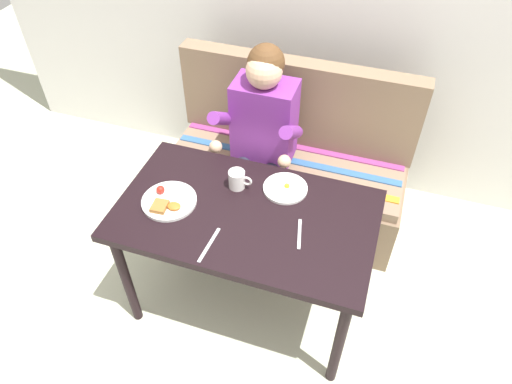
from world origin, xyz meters
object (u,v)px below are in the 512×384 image
(coffee_mug, at_px, (237,179))
(couch, at_px, (287,171))
(person, at_px, (261,131))
(fork, at_px, (299,234))
(plate_eggs, at_px, (285,188))
(plate_breakfast, at_px, (168,201))
(table, at_px, (246,224))
(knife, at_px, (209,245))

(coffee_mug, bearing_deg, couch, 81.31)
(person, relative_size, fork, 7.13)
(person, relative_size, plate_eggs, 5.64)
(plate_breakfast, distance_m, plate_eggs, 0.56)
(table, bearing_deg, coffee_mug, 122.39)
(plate_eggs, xyz_separation_m, fork, (0.14, -0.25, -0.01))
(couch, height_order, plate_eggs, couch)
(table, distance_m, coffee_mug, 0.22)
(couch, xyz_separation_m, coffee_mug, (-0.09, -0.62, 0.45))
(couch, bearing_deg, knife, -94.85)
(table, relative_size, couch, 0.83)
(table, relative_size, fork, 7.06)
(person, height_order, knife, person)
(fork, relative_size, knife, 0.85)
(coffee_mug, relative_size, fork, 0.69)
(couch, height_order, knife, couch)
(fork, bearing_deg, plate_breakfast, 168.04)
(person, height_order, plate_eggs, person)
(plate_eggs, relative_size, fork, 1.26)
(person, relative_size, knife, 6.06)
(person, bearing_deg, coffee_mug, -86.65)
(table, height_order, plate_breakfast, plate_breakfast)
(fork, bearing_deg, table, 156.62)
(plate_eggs, height_order, coffee_mug, coffee_mug)
(coffee_mug, xyz_separation_m, fork, (0.36, -0.20, -0.05))
(couch, distance_m, plate_breakfast, 0.99)
(coffee_mug, xyz_separation_m, knife, (0.01, -0.38, -0.05))
(person, distance_m, plate_eggs, 0.46)
(table, bearing_deg, person, 101.50)
(plate_eggs, distance_m, coffee_mug, 0.24)
(person, distance_m, plate_breakfast, 0.69)
(couch, relative_size, plate_breakfast, 5.57)
(table, height_order, couch, couch)
(couch, xyz_separation_m, knife, (-0.08, -1.00, 0.40))
(couch, distance_m, plate_eggs, 0.71)
(plate_breakfast, height_order, plate_eggs, plate_breakfast)
(person, xyz_separation_m, plate_eggs, (0.25, -0.39, -0.00))
(plate_breakfast, bearing_deg, table, 9.10)
(couch, bearing_deg, coffee_mug, -98.69)
(plate_breakfast, height_order, knife, plate_breakfast)
(table, distance_m, knife, 0.26)
(table, distance_m, fork, 0.29)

